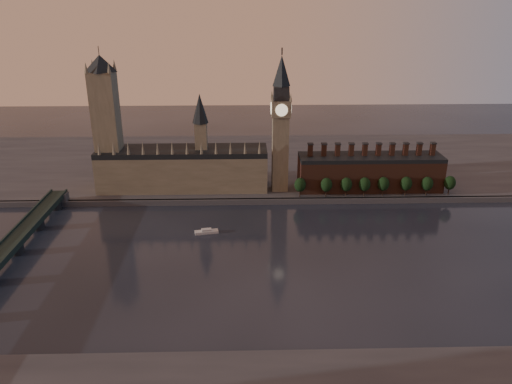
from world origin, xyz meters
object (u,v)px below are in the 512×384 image
river_boat (206,232)px  victoria_tower (106,119)px  westminster_bridge (1,259)px  big_ben (281,123)px

river_boat → victoria_tower: bearing=126.4°
westminster_bridge → river_boat: (112.36, 44.48, -6.27)m
victoria_tower → westminster_bridge: bearing=-106.6°
victoria_tower → westminster_bridge: size_ratio=0.54×
big_ben → victoria_tower: bearing=177.8°
big_ben → westminster_bridge: size_ratio=0.54×
big_ben → river_boat: bearing=-127.7°
victoria_tower → westminster_bridge: (-35.00, -117.70, -51.65)m
big_ben → westminster_bridge: (-165.00, -112.70, -49.39)m
big_ben → river_boat: big_ben is taller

